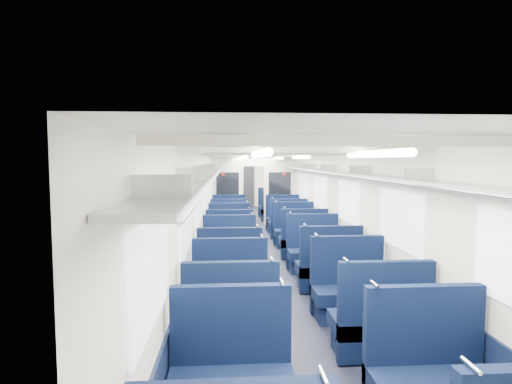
{
  "coord_description": "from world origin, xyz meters",
  "views": [
    {
      "loc": [
        -0.85,
        -10.3,
        2.2
      ],
      "look_at": [
        -0.04,
        1.53,
        1.27
      ],
      "focal_mm": 28.47,
      "sensor_mm": 36.0,
      "label": 1
    }
  ],
  "objects_px": {
    "seat_22": "(229,208)",
    "end_door": "(246,185)",
    "seat_17": "(288,226)",
    "seat_14": "(229,235)",
    "seat_4": "(231,327)",
    "seat_23": "(272,208)",
    "seat_5": "(380,326)",
    "seat_15": "(294,232)",
    "seat_11": "(313,253)",
    "seat_13": "(303,242)",
    "seat_7": "(349,292)",
    "seat_20": "(229,212)",
    "seat_6": "(230,296)",
    "seat_10": "(230,255)",
    "seat_19": "(283,220)",
    "seat_16": "(229,226)",
    "seat_21": "(275,211)",
    "seat_12": "(229,243)",
    "seat_2": "(231,381)",
    "seat_8": "(230,273)",
    "seat_18": "(229,220)",
    "seat_9": "(329,270)",
    "seat_3": "(430,381)",
    "bulkhead": "(254,189)"
  },
  "relations": [
    {
      "from": "seat_5",
      "to": "seat_18",
      "type": "distance_m",
      "value": 8.33
    },
    {
      "from": "seat_5",
      "to": "seat_14",
      "type": "distance_m",
      "value": 5.94
    },
    {
      "from": "seat_21",
      "to": "seat_4",
      "type": "bearing_deg",
      "value": -99.31
    },
    {
      "from": "seat_4",
      "to": "seat_17",
      "type": "relative_size",
      "value": 1.0
    },
    {
      "from": "seat_18",
      "to": "end_door",
      "type": "bearing_deg",
      "value": 83.04
    },
    {
      "from": "seat_2",
      "to": "seat_4",
      "type": "relative_size",
      "value": 1.0
    },
    {
      "from": "seat_22",
      "to": "end_door",
      "type": "bearing_deg",
      "value": 77.61
    },
    {
      "from": "seat_2",
      "to": "seat_20",
      "type": "bearing_deg",
      "value": 90.0
    },
    {
      "from": "seat_7",
      "to": "seat_18",
      "type": "xyz_separation_m",
      "value": [
        -1.66,
        7.01,
        0.0
      ]
    },
    {
      "from": "seat_16",
      "to": "seat_18",
      "type": "xyz_separation_m",
      "value": [
        0.0,
        1.11,
        0.0
      ]
    },
    {
      "from": "end_door",
      "to": "seat_19",
      "type": "distance_m",
      "value": 6.98
    },
    {
      "from": "seat_5",
      "to": "seat_12",
      "type": "relative_size",
      "value": 1.0
    },
    {
      "from": "seat_10",
      "to": "seat_14",
      "type": "relative_size",
      "value": 1.0
    },
    {
      "from": "seat_12",
      "to": "seat_2",
      "type": "bearing_deg",
      "value": -90.0
    },
    {
      "from": "seat_8",
      "to": "seat_13",
      "type": "distance_m",
      "value": 2.91
    },
    {
      "from": "seat_2",
      "to": "seat_23",
      "type": "bearing_deg",
      "value": 82.3
    },
    {
      "from": "seat_8",
      "to": "seat_22",
      "type": "distance_m",
      "value": 8.93
    },
    {
      "from": "seat_22",
      "to": "seat_7",
      "type": "bearing_deg",
      "value": -80.6
    },
    {
      "from": "seat_16",
      "to": "seat_20",
      "type": "xyz_separation_m",
      "value": [
        0.0,
        3.09,
        0.0
      ]
    },
    {
      "from": "seat_10",
      "to": "seat_19",
      "type": "xyz_separation_m",
      "value": [
        1.66,
        4.58,
        0.0
      ]
    },
    {
      "from": "seat_5",
      "to": "seat_10",
      "type": "relative_size",
      "value": 1.0
    },
    {
      "from": "seat_6",
      "to": "seat_14",
      "type": "relative_size",
      "value": 1.0
    },
    {
      "from": "seat_4",
      "to": "seat_6",
      "type": "relative_size",
      "value": 1.0
    },
    {
      "from": "end_door",
      "to": "seat_5",
      "type": "bearing_deg",
      "value": -86.83
    },
    {
      "from": "seat_22",
      "to": "seat_21",
      "type": "bearing_deg",
      "value": -30.42
    },
    {
      "from": "seat_4",
      "to": "seat_23",
      "type": "xyz_separation_m",
      "value": [
        1.66,
        11.18,
        0.0
      ]
    },
    {
      "from": "seat_18",
      "to": "seat_22",
      "type": "relative_size",
      "value": 1.0
    },
    {
      "from": "seat_6",
      "to": "seat_23",
      "type": "relative_size",
      "value": 1.0
    },
    {
      "from": "seat_10",
      "to": "seat_12",
      "type": "bearing_deg",
      "value": 90.0
    },
    {
      "from": "seat_7",
      "to": "seat_20",
      "type": "distance_m",
      "value": 9.14
    },
    {
      "from": "seat_16",
      "to": "seat_9",
      "type": "bearing_deg",
      "value": -70.66
    },
    {
      "from": "seat_5",
      "to": "seat_15",
      "type": "bearing_deg",
      "value": 90.0
    },
    {
      "from": "seat_4",
      "to": "seat_23",
      "type": "bearing_deg",
      "value": 81.56
    },
    {
      "from": "seat_7",
      "to": "seat_17",
      "type": "relative_size",
      "value": 1.0
    },
    {
      "from": "seat_11",
      "to": "seat_13",
      "type": "relative_size",
      "value": 1.0
    },
    {
      "from": "seat_14",
      "to": "seat_3",
      "type": "bearing_deg",
      "value": -76.35
    },
    {
      "from": "seat_5",
      "to": "seat_16",
      "type": "bearing_deg",
      "value": 103.24
    },
    {
      "from": "seat_17",
      "to": "seat_14",
      "type": "bearing_deg",
      "value": -142.31
    },
    {
      "from": "end_door",
      "to": "seat_15",
      "type": "relative_size",
      "value": 1.72
    },
    {
      "from": "seat_7",
      "to": "seat_15",
      "type": "bearing_deg",
      "value": 90.0
    },
    {
      "from": "bulkhead",
      "to": "seat_22",
      "type": "bearing_deg",
      "value": 113.48
    },
    {
      "from": "seat_4",
      "to": "seat_20",
      "type": "bearing_deg",
      "value": 90.0
    },
    {
      "from": "seat_4",
      "to": "seat_11",
      "type": "distance_m",
      "value": 3.84
    },
    {
      "from": "seat_3",
      "to": "seat_23",
      "type": "height_order",
      "value": "same"
    },
    {
      "from": "seat_5",
      "to": "seat_21",
      "type": "distance_m",
      "value": 10.21
    },
    {
      "from": "seat_4",
      "to": "seat_19",
      "type": "relative_size",
      "value": 1.0
    },
    {
      "from": "seat_23",
      "to": "seat_22",
      "type": "bearing_deg",
      "value": -176.97
    },
    {
      "from": "seat_14",
      "to": "seat_19",
      "type": "bearing_deg",
      "value": 54.85
    },
    {
      "from": "seat_14",
      "to": "seat_22",
      "type": "relative_size",
      "value": 1.0
    },
    {
      "from": "seat_16",
      "to": "seat_21",
      "type": "height_order",
      "value": "same"
    }
  ]
}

